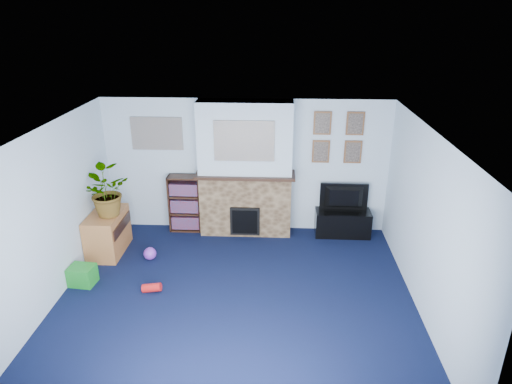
# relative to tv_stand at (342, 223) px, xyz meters

# --- Properties ---
(floor) EXTENTS (5.00, 4.50, 0.01)m
(floor) POSITION_rel_tv_stand_xyz_m (-1.74, -2.03, -0.23)
(floor) COLOR black
(floor) RESTS_ON ground
(ceiling) EXTENTS (5.00, 4.50, 0.01)m
(ceiling) POSITION_rel_tv_stand_xyz_m (-1.74, -2.03, 2.17)
(ceiling) COLOR white
(ceiling) RESTS_ON wall_back
(wall_back) EXTENTS (5.00, 0.04, 2.40)m
(wall_back) POSITION_rel_tv_stand_xyz_m (-1.74, 0.22, 0.97)
(wall_back) COLOR silver
(wall_back) RESTS_ON ground
(wall_front) EXTENTS (5.00, 0.04, 2.40)m
(wall_front) POSITION_rel_tv_stand_xyz_m (-1.74, -4.28, 0.97)
(wall_front) COLOR silver
(wall_front) RESTS_ON ground
(wall_left) EXTENTS (0.04, 4.50, 2.40)m
(wall_left) POSITION_rel_tv_stand_xyz_m (-4.24, -2.03, 0.97)
(wall_left) COLOR silver
(wall_left) RESTS_ON ground
(wall_right) EXTENTS (0.04, 4.50, 2.40)m
(wall_right) POSITION_rel_tv_stand_xyz_m (0.76, -2.03, 0.97)
(wall_right) COLOR silver
(wall_right) RESTS_ON ground
(chimney_breast) EXTENTS (1.72, 0.50, 2.40)m
(chimney_breast) POSITION_rel_tv_stand_xyz_m (-1.74, 0.02, 0.96)
(chimney_breast) COLOR brown
(chimney_breast) RESTS_ON ground
(collage_main) EXTENTS (1.00, 0.03, 0.68)m
(collage_main) POSITION_rel_tv_stand_xyz_m (-1.74, -0.19, 1.55)
(collage_main) COLOR gray
(collage_main) RESTS_ON chimney_breast
(collage_left) EXTENTS (0.90, 0.03, 0.58)m
(collage_left) POSITION_rel_tv_stand_xyz_m (-3.29, 0.21, 1.55)
(collage_left) COLOR gray
(collage_left) RESTS_ON wall_back
(portrait_tl) EXTENTS (0.30, 0.03, 0.40)m
(portrait_tl) POSITION_rel_tv_stand_xyz_m (-0.44, 0.20, 1.77)
(portrait_tl) COLOR brown
(portrait_tl) RESTS_ON wall_back
(portrait_tr) EXTENTS (0.30, 0.03, 0.40)m
(portrait_tr) POSITION_rel_tv_stand_xyz_m (0.11, 0.20, 1.77)
(portrait_tr) COLOR brown
(portrait_tr) RESTS_ON wall_back
(portrait_bl) EXTENTS (0.30, 0.03, 0.40)m
(portrait_bl) POSITION_rel_tv_stand_xyz_m (-0.44, 0.20, 1.27)
(portrait_bl) COLOR brown
(portrait_bl) RESTS_ON wall_back
(portrait_br) EXTENTS (0.30, 0.03, 0.40)m
(portrait_br) POSITION_rel_tv_stand_xyz_m (0.11, 0.20, 1.27)
(portrait_br) COLOR brown
(portrait_br) RESTS_ON wall_back
(tv_stand) EXTENTS (0.97, 0.41, 0.46)m
(tv_stand) POSITION_rel_tv_stand_xyz_m (0.00, 0.00, 0.00)
(tv_stand) COLOR black
(tv_stand) RESTS_ON ground
(television) EXTENTS (0.85, 0.13, 0.49)m
(television) POSITION_rel_tv_stand_xyz_m (0.00, 0.02, 0.48)
(television) COLOR black
(television) RESTS_ON tv_stand
(bookshelf) EXTENTS (0.58, 0.28, 1.05)m
(bookshelf) POSITION_rel_tv_stand_xyz_m (-2.84, 0.08, 0.28)
(bookshelf) COLOR black
(bookshelf) RESTS_ON ground
(sideboard) EXTENTS (0.50, 0.90, 0.70)m
(sideboard) POSITION_rel_tv_stand_xyz_m (-3.98, -0.80, 0.12)
(sideboard) COLOR #B26D39
(sideboard) RESTS_ON ground
(potted_plant) EXTENTS (0.89, 0.84, 0.80)m
(potted_plant) POSITION_rel_tv_stand_xyz_m (-3.93, -0.85, 0.87)
(potted_plant) COLOR #26661E
(potted_plant) RESTS_ON sideboard
(mantel_clock) EXTENTS (0.09, 0.06, 0.13)m
(mantel_clock) POSITION_rel_tv_stand_xyz_m (-1.77, -0.03, 1.00)
(mantel_clock) COLOR gold
(mantel_clock) RESTS_ON chimney_breast
(mantel_candle) EXTENTS (0.05, 0.05, 0.17)m
(mantel_candle) POSITION_rel_tv_stand_xyz_m (-1.43, -0.03, 1.01)
(mantel_candle) COLOR #B2BFC6
(mantel_candle) RESTS_ON chimney_breast
(mantel_teddy) EXTENTS (0.13, 0.13, 0.13)m
(mantel_teddy) POSITION_rel_tv_stand_xyz_m (-2.25, -0.03, 0.99)
(mantel_teddy) COLOR gray
(mantel_teddy) RESTS_ON chimney_breast
(mantel_can) EXTENTS (0.06, 0.06, 0.11)m
(mantel_can) POSITION_rel_tv_stand_xyz_m (-1.03, -0.03, 0.99)
(mantel_can) COLOR #198C26
(mantel_can) RESTS_ON chimney_breast
(green_crate) EXTENTS (0.39, 0.33, 0.29)m
(green_crate) POSITION_rel_tv_stand_xyz_m (-4.04, -1.78, -0.08)
(green_crate) COLOR #198C26
(green_crate) RESTS_ON ground
(toy_ball) EXTENTS (0.21, 0.21, 0.21)m
(toy_ball) POSITION_rel_tv_stand_xyz_m (-3.23, -1.03, -0.14)
(toy_ball) COLOR purple
(toy_ball) RESTS_ON ground
(toy_block) EXTENTS (0.25, 0.25, 0.23)m
(toy_block) POSITION_rel_tv_stand_xyz_m (-3.91, -1.03, -0.12)
(toy_block) COLOR #198C26
(toy_block) RESTS_ON ground
(toy_tube) EXTENTS (0.28, 0.13, 0.16)m
(toy_tube) POSITION_rel_tv_stand_xyz_m (-2.96, -1.94, -0.15)
(toy_tube) COLOR red
(toy_tube) RESTS_ON ground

